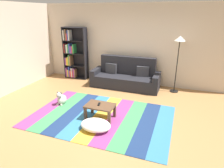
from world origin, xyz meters
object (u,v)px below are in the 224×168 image
at_px(bookshelf, 73,54).
at_px(standing_lamp, 179,46).
at_px(tv_remote, 99,104).
at_px(dog, 61,99).
at_px(coffee_table, 100,108).
at_px(pouf, 96,125).
at_px(couch, 126,77).

height_order(bookshelf, standing_lamp, bookshelf).
bearing_deg(tv_remote, dog, 152.86).
xyz_separation_m(bookshelf, standing_lamp, (3.76, -0.18, 0.55)).
relative_size(bookshelf, dog, 4.78).
xyz_separation_m(coffee_table, tv_remote, (-0.03, 0.01, 0.08)).
relative_size(coffee_table, pouf, 1.01).
xyz_separation_m(couch, standing_lamp, (1.59, 0.11, 1.12)).
height_order(couch, tv_remote, couch).
xyz_separation_m(bookshelf, dog, (0.89, -2.20, -0.74)).
xyz_separation_m(pouf, standing_lamp, (1.45, 2.85, 1.34)).
height_order(coffee_table, standing_lamp, standing_lamp).
bearing_deg(tv_remote, coffee_table, -35.66).
height_order(pouf, tv_remote, tv_remote).
bearing_deg(coffee_table, couch, 91.03).
relative_size(couch, standing_lamp, 1.29).
bearing_deg(couch, bookshelf, 172.52).
bearing_deg(coffee_table, standing_lamp, 56.89).
height_order(couch, coffee_table, couch).
relative_size(pouf, tv_remote, 4.45).
height_order(bookshelf, dog, bookshelf).
relative_size(couch, coffee_table, 3.35).
xyz_separation_m(couch, tv_remote, (0.01, -2.26, 0.04)).
xyz_separation_m(coffee_table, standing_lamp, (1.55, 2.38, 1.16)).
distance_m(coffee_table, dog, 1.37).
bearing_deg(bookshelf, couch, -7.48).
distance_m(standing_lamp, tv_remote, 3.04).
bearing_deg(standing_lamp, coffee_table, -123.11).
bearing_deg(dog, tv_remote, -14.88).
bearing_deg(standing_lamp, bookshelf, 177.29).
relative_size(dog, tv_remote, 2.65).
distance_m(pouf, standing_lamp, 3.47).
bearing_deg(pouf, couch, 92.87).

